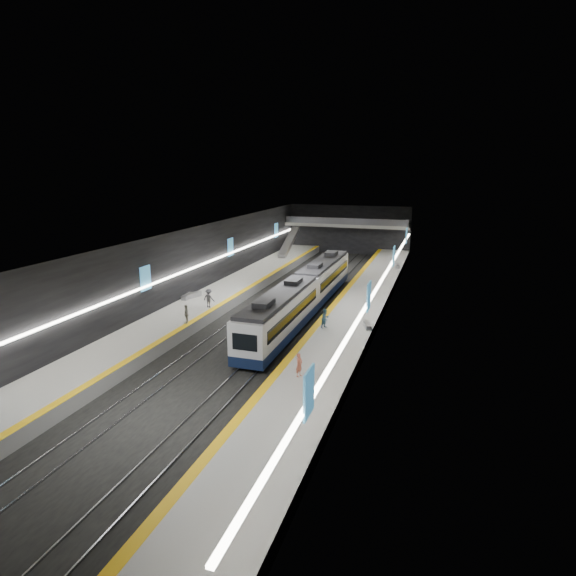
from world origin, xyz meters
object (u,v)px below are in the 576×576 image
(train, at_px, (305,292))
(escalator, at_px, (289,242))
(bench_left_near, at_px, (187,296))
(bench_left_far, at_px, (193,295))
(passenger_right_b, at_px, (325,319))
(passenger_left_a, at_px, (186,314))
(bench_right_near, at_px, (367,325))
(bench_right_far, at_px, (397,266))
(passenger_left_b, at_px, (209,298))
(passenger_right_a, at_px, (299,365))

(train, height_order, escalator, escalator)
(bench_left_near, height_order, bench_left_far, bench_left_far)
(passenger_right_b, relative_size, passenger_left_a, 0.98)
(bench_right_near, relative_size, passenger_left_a, 1.01)
(train, bearing_deg, bench_right_far, 71.63)
(train, distance_m, passenger_left_b, 9.32)
(passenger_right_a, relative_size, passenger_right_b, 0.95)
(bench_left_far, xyz_separation_m, passenger_left_a, (3.65, -7.70, 0.59))
(bench_left_near, height_order, passenger_right_b, passenger_right_b)
(passenger_right_a, bearing_deg, passenger_left_b, 64.58)
(bench_left_far, distance_m, passenger_left_a, 8.54)
(bench_right_near, distance_m, passenger_left_b, 15.48)
(passenger_right_b, bearing_deg, bench_left_near, 101.05)
(bench_left_near, distance_m, bench_right_far, 29.54)
(train, bearing_deg, passenger_left_a, -131.70)
(passenger_right_a, relative_size, passenger_left_a, 0.94)
(bench_right_near, distance_m, passenger_right_b, 3.59)
(bench_left_near, relative_size, bench_right_near, 1.11)
(train, relative_size, bench_left_far, 15.11)
(escalator, distance_m, bench_left_far, 27.22)
(bench_left_near, height_order, passenger_left_a, passenger_left_a)
(bench_right_far, height_order, passenger_right_a, passenger_right_a)
(train, relative_size, passenger_left_a, 17.97)
(passenger_right_a, bearing_deg, bench_left_far, 65.39)
(passenger_right_b, height_order, passenger_left_b, passenger_left_b)
(train, distance_m, bench_right_near, 8.85)
(passenger_left_a, height_order, passenger_left_b, passenger_left_b)
(passenger_left_b, bearing_deg, bench_right_far, -114.59)
(passenger_left_a, bearing_deg, train, 121.61)
(train, relative_size, bench_left_near, 15.98)
(escalator, bearing_deg, passenger_right_b, -67.10)
(escalator, distance_m, bench_right_far, 17.72)
(bench_left_far, xyz_separation_m, passenger_right_b, (15.30, -5.20, 0.58))
(bench_left_far, height_order, passenger_left_a, passenger_left_a)
(bench_left_far, bearing_deg, bench_left_near, -105.25)
(passenger_right_b, bearing_deg, passenger_right_a, -148.38)
(bench_left_far, distance_m, passenger_right_b, 16.17)
(bench_left_far, height_order, passenger_left_b, passenger_left_b)
(passenger_right_b, distance_m, passenger_left_a, 11.92)
(train, xyz_separation_m, escalator, (-10.00, 25.84, 0.70))
(train, distance_m, passenger_right_b, 7.45)
(escalator, relative_size, bench_left_far, 4.02)
(escalator, bearing_deg, passenger_left_a, -86.71)
(bench_left_near, bearing_deg, bench_right_far, 45.54)
(bench_right_far, bearing_deg, passenger_right_a, -100.81)
(escalator, xyz_separation_m, bench_left_far, (-1.65, -27.12, -1.66))
(train, bearing_deg, escalator, 111.16)
(train, height_order, bench_right_near, train)
(escalator, xyz_separation_m, passenger_left_a, (2.00, -34.82, -1.06))
(bench_right_near, relative_size, bench_right_far, 0.85)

